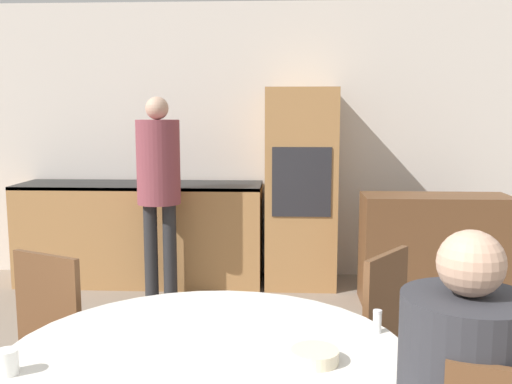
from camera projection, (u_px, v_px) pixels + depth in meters
wall_back at (271, 142)px, 5.47m from camera, size 6.34×0.05×2.60m
kitchen_counter at (141, 232)px, 5.30m from camera, size 2.24×0.60×0.93m
oven_unit at (301, 188)px, 5.18m from camera, size 0.63×0.59×1.79m
sideboard at (434, 250)px, 4.68m from camera, size 1.18×0.45×0.91m
chair_far_left at (34, 353)px, 2.50m from camera, size 0.53×0.53×0.96m
chair_far_right at (367, 339)px, 2.65m from camera, size 0.56×0.56×0.96m
person_standing at (159, 176)px, 4.69m from camera, size 0.36×0.36×1.71m
cup at (7, 362)px, 1.79m from camera, size 0.07×0.07×0.08m
bowl_near at (315, 356)px, 1.88m from camera, size 0.16×0.16×0.04m
salt_shaker at (377, 321)px, 2.13m from camera, size 0.03×0.03×0.09m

